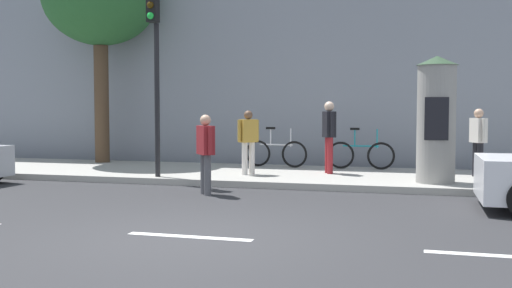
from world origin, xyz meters
The scene contains 12 objects.
ground_plane centered at (0.00, 0.00, 0.00)m, with size 80.00×80.00×0.00m, color #2B2B2D.
sidewalk_curb centered at (0.00, 7.00, 0.07)m, with size 36.00×4.00×0.15m, color #9E9B93.
lane_markings centered at (0.00, 0.00, 0.00)m, with size 25.80×0.16×0.01m.
building_backdrop centered at (0.00, 12.00, 4.87)m, with size 36.00×5.00×9.75m, color gray.
traffic_light centered at (-2.96, 5.24, 3.05)m, with size 0.24×0.45×4.32m.
poster_column centered at (3.31, 5.93, 1.53)m, with size 0.89×0.89×2.72m.
pedestrian_in_red_top centered at (-1.19, 3.84, 0.96)m, with size 0.49×0.53×1.63m.
pedestrian_in_light_jacket centered at (0.81, 7.13, 1.19)m, with size 0.39×0.55×1.77m.
pedestrian_with_backpack centered at (4.27, 7.33, 1.08)m, with size 0.39×0.54×1.59m.
pedestrian_tallest centered at (-1.04, 6.36, 1.04)m, with size 0.45×0.45×1.55m.
bicycle_leaning centered at (1.45, 8.38, 0.54)m, with size 1.77×0.11×1.09m.
bicycle_upright centered at (-0.84, 8.36, 0.54)m, with size 1.77×0.22×1.09m.
Camera 1 is at (3.11, -7.66, 1.77)m, focal length 42.54 mm.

